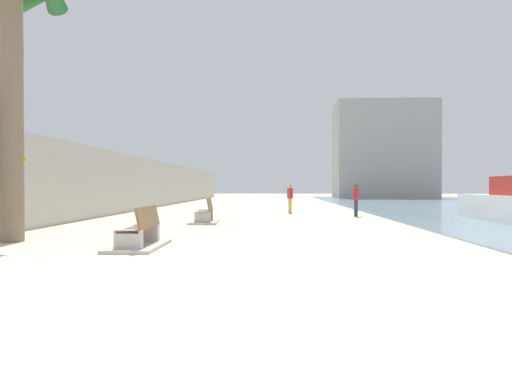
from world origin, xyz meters
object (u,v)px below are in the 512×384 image
(person_walking, at_px, (356,197))
(boat_mid_bay, at_px, (511,204))
(bench_near, at_px, (139,238))
(person_standing, at_px, (290,196))
(pedestrian_sign, at_px, (15,179))
(bench_far, at_px, (205,217))
(palm_tree, at_px, (12,35))

(person_walking, distance_m, boat_mid_bay, 6.46)
(bench_near, bearing_deg, person_standing, 72.90)
(bench_near, xyz_separation_m, boat_mid_bay, (12.62, 7.47, 0.50))
(pedestrian_sign, bearing_deg, bench_far, 39.77)
(bench_near, relative_size, person_walking, 1.31)
(palm_tree, height_order, person_standing, palm_tree)
(palm_tree, bearing_deg, bench_far, 55.97)
(person_standing, distance_m, pedestrian_sign, 13.65)
(bench_far, xyz_separation_m, pedestrian_sign, (-5.14, -4.27, 1.45))
(person_standing, bearing_deg, person_walking, -36.75)
(bench_near, distance_m, bench_far, 7.03)
(palm_tree, xyz_separation_m, person_standing, (7.71, 12.21, -4.47))
(person_standing, bearing_deg, pedestrian_sign, -130.02)
(bench_near, distance_m, person_walking, 13.03)
(boat_mid_bay, bearing_deg, person_walking, 148.17)
(person_walking, xyz_separation_m, boat_mid_bay, (5.49, -3.41, -0.20))
(palm_tree, relative_size, person_walking, 4.84)
(bench_near, height_order, bench_far, same)
(palm_tree, relative_size, boat_mid_bay, 1.18)
(person_walking, bearing_deg, pedestrian_sign, -145.53)
(person_standing, xyz_separation_m, pedestrian_sign, (-8.76, -10.44, 0.75))
(palm_tree, bearing_deg, person_walking, 42.55)
(pedestrian_sign, bearing_deg, person_standing, 49.98)
(palm_tree, bearing_deg, boat_mid_bay, 21.78)
(boat_mid_bay, relative_size, pedestrian_sign, 2.45)
(palm_tree, relative_size, person_standing, 4.83)
(bench_near, relative_size, boat_mid_bay, 0.32)
(boat_mid_bay, distance_m, pedestrian_sign, 17.99)
(palm_tree, height_order, boat_mid_bay, palm_tree)
(pedestrian_sign, bearing_deg, palm_tree, -59.41)
(person_standing, distance_m, boat_mid_bay, 10.30)
(palm_tree, height_order, bench_near, palm_tree)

